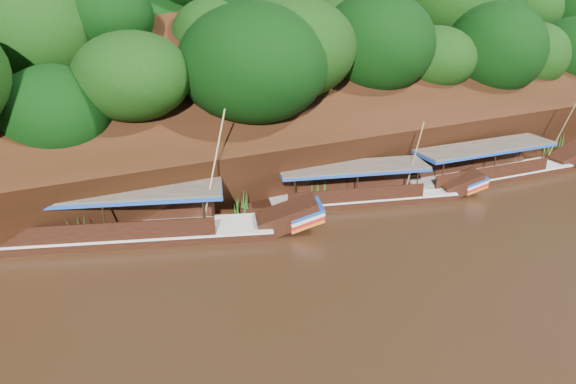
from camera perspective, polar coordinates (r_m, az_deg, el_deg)
name	(u,v)px	position (r m, az deg, el deg)	size (l,w,h in m)	color
ground	(417,269)	(26.08, 13.01, -7.64)	(160.00, 160.00, 0.00)	black
riverbank	(231,117)	(43.94, -5.83, 7.58)	(120.00, 30.06, 19.40)	black
boat_0	(500,170)	(38.63, 20.76, 2.14)	(14.29, 3.36, 5.74)	black
boat_1	(374,192)	(32.84, 8.72, -0.04)	(12.90, 5.19, 5.22)	black
boat_2	(146,227)	(28.80, -14.20, -3.49)	(16.63, 7.52, 6.81)	black
reeds	(257,195)	(31.33, -3.21, -0.26)	(50.20, 2.56, 2.00)	#1C691A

